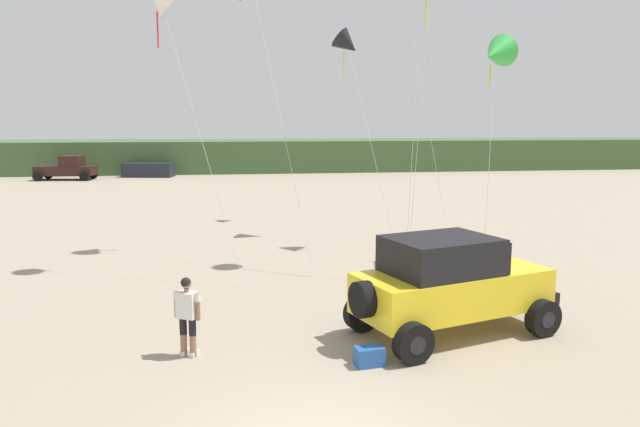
% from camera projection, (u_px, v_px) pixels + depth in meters
% --- Properties ---
extents(dune_ridge, '(90.00, 9.14, 2.94)m').
position_uv_depth(dune_ridge, '(264.00, 155.00, 58.45)').
color(dune_ridge, '#426038').
rests_on(dune_ridge, ground_plane).
extents(jeep, '(5.01, 3.57, 2.26)m').
position_uv_depth(jeep, '(450.00, 283.00, 13.33)').
color(jeep, yellow).
rests_on(jeep, ground_plane).
extents(person_watching, '(0.56, 0.44, 1.67)m').
position_uv_depth(person_watching, '(187.00, 312.00, 12.10)').
color(person_watching, '#8C664C').
rests_on(person_watching, ground_plane).
extents(cooler_box, '(0.61, 0.45, 0.38)m').
position_uv_depth(cooler_box, '(369.00, 356.00, 11.74)').
color(cooler_box, '#23519E').
rests_on(cooler_box, ground_plane).
extents(distant_pickup, '(4.76, 2.77, 1.98)m').
position_uv_depth(distant_pickup, '(67.00, 168.00, 48.68)').
color(distant_pickup, black).
rests_on(distant_pickup, ground_plane).
extents(distant_sedan, '(4.45, 2.49, 1.20)m').
position_uv_depth(distant_sedan, '(148.00, 170.00, 51.35)').
color(distant_sedan, '#1E232D').
rests_on(distant_sedan, ground_plane).
extents(kite_purple_stunt, '(3.07, 3.65, 8.95)m').
position_uv_depth(kite_purple_stunt, '(162.00, 4.00, 18.46)').
color(kite_purple_stunt, white).
rests_on(kite_purple_stunt, ground_plane).
extents(kite_orange_streamer, '(1.86, 4.53, 8.62)m').
position_uv_depth(kite_orange_streamer, '(348.00, 44.00, 24.24)').
color(kite_orange_streamer, black).
rests_on(kite_orange_streamer, ground_plane).
extents(kite_white_parafoil, '(2.41, 3.96, 7.67)m').
position_uv_depth(kite_white_parafoil, '(495.00, 54.00, 19.22)').
color(kite_white_parafoil, green).
rests_on(kite_white_parafoil, ground_plane).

